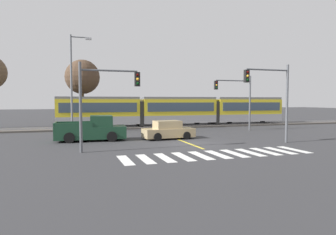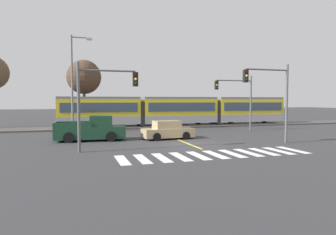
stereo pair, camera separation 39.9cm
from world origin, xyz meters
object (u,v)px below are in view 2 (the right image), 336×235
object	(u,v)px
sedan_crossing	(168,131)
street_lamp_west	(74,78)
bare_tree_west	(84,77)
light_rail_tram	(179,110)
traffic_light_mid_right	(238,94)
pickup_truck	(92,130)
traffic_light_near_right	(272,91)
traffic_light_near_left	(101,93)

from	to	relation	value
sedan_crossing	street_lamp_west	distance (m)	11.51
sedan_crossing	bare_tree_west	xyz separation A→B (m)	(-6.37, 16.00, 5.45)
light_rail_tram	traffic_light_mid_right	world-z (taller)	traffic_light_mid_right
pickup_truck	traffic_light_mid_right	world-z (taller)	traffic_light_mid_right
bare_tree_west	traffic_light_mid_right	bearing A→B (deg)	-37.33
sedan_crossing	bare_tree_west	distance (m)	18.06
bare_tree_west	light_rail_tram	bearing A→B (deg)	-25.17
sedan_crossing	traffic_light_near_right	bearing A→B (deg)	-35.51
sedan_crossing	traffic_light_mid_right	distance (m)	10.43
traffic_light_mid_right	street_lamp_west	bearing A→B (deg)	169.28
bare_tree_west	sedan_crossing	bearing A→B (deg)	-68.29
traffic_light_near_right	bare_tree_west	bearing A→B (deg)	122.08
traffic_light_near_left	pickup_truck	bearing A→B (deg)	93.58
traffic_light_near_right	street_lamp_west	bearing A→B (deg)	139.28
street_lamp_west	bare_tree_west	world-z (taller)	street_lamp_west
pickup_truck	street_lamp_west	xyz separation A→B (m)	(-1.43, 6.67, 4.53)
light_rail_tram	sedan_crossing	xyz separation A→B (m)	(-4.65, -10.82, -1.35)
traffic_light_near_right	traffic_light_mid_right	size ratio (longest dim) A/B	1.01
sedan_crossing	street_lamp_west	world-z (taller)	street_lamp_west
traffic_light_mid_right	bare_tree_west	size ratio (longest dim) A/B	0.70
sedan_crossing	light_rail_tram	bearing A→B (deg)	66.73
light_rail_tram	pickup_truck	xyz separation A→B (m)	(-10.70, -10.08, -1.20)
traffic_light_near_right	pickup_truck	bearing A→B (deg)	156.69
pickup_truck	bare_tree_west	size ratio (longest dim) A/B	0.66
light_rail_tram	bare_tree_west	xyz separation A→B (m)	(-11.02, 5.18, 4.11)
traffic_light_near_left	light_rail_tram	bearing A→B (deg)	56.22
street_lamp_west	bare_tree_west	bearing A→B (deg)	82.70
sedan_crossing	pickup_truck	distance (m)	6.09
sedan_crossing	traffic_light_mid_right	bearing A→B (deg)	25.53
sedan_crossing	traffic_light_near_left	size ratio (longest dim) A/B	0.78
traffic_light_near_right	bare_tree_west	world-z (taller)	bare_tree_west
traffic_light_near_left	street_lamp_west	bearing A→B (deg)	98.31
traffic_light_near_right	bare_tree_west	size ratio (longest dim) A/B	0.70
street_lamp_west	bare_tree_west	size ratio (longest dim) A/B	1.15
traffic_light_near_right	street_lamp_west	xyz separation A→B (m)	(-14.08, 12.12, 1.49)
pickup_truck	street_lamp_west	distance (m)	8.19
bare_tree_west	pickup_truck	bearing A→B (deg)	-88.78
pickup_truck	bare_tree_west	world-z (taller)	bare_tree_west
street_lamp_west	bare_tree_west	distance (m)	8.70
sedan_crossing	traffic_light_mid_right	size ratio (longest dim) A/B	0.74
traffic_light_near_right	traffic_light_near_left	distance (m)	12.32
traffic_light_near_right	traffic_light_near_left	world-z (taller)	traffic_light_near_right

